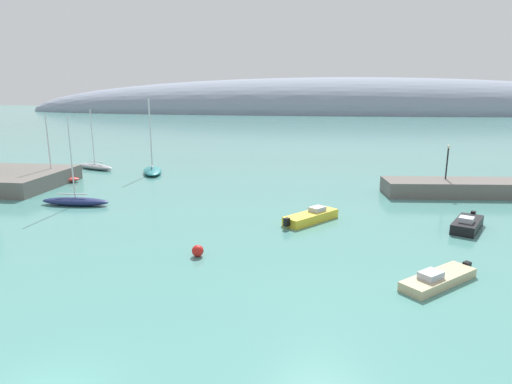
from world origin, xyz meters
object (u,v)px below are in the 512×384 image
Objects in this scene: sailboat_teal_near_shore at (152,170)px; sailboat_navy_outer_mooring at (75,201)px; sailboat_grey_end_of_line at (95,166)px; motorboat_yellow_outer at (311,217)px; harbor_lamp_post at (448,158)px; sailboat_red_mid_mooring at (52,179)px; motorboat_black_alongside_breakwater at (467,224)px; motorboat_sand_foreground at (438,279)px; mooring_buoy_red at (198,251)px.

sailboat_teal_near_shore is 1.15× the size of sailboat_navy_outer_mooring.
sailboat_grey_end_of_line is 1.61× the size of motorboat_yellow_outer.
sailboat_navy_outer_mooring is 2.33× the size of harbor_lamp_post.
harbor_lamp_post is (35.55, -7.10, 3.43)m from sailboat_teal_near_shore.
motorboat_black_alongside_breakwater is at bearing -34.98° from sailboat_red_mid_mooring.
motorboat_yellow_outer is at bearing 26.44° from sailboat_teal_near_shore.
sailboat_navy_outer_mooring is 1.03× the size of sailboat_grey_end_of_line.
sailboat_teal_near_shore is at bearing -89.10° from motorboat_sand_foreground.
sailboat_navy_outer_mooring is 1.71× the size of motorboat_sand_foreground.
sailboat_navy_outer_mooring is (8.35, -9.33, -0.02)m from sailboat_red_mid_mooring.
sailboat_navy_outer_mooring is at bearing -67.43° from sailboat_red_mid_mooring.
sailboat_red_mid_mooring is 2.22× the size of harbor_lamp_post.
sailboat_grey_end_of_line is at bearing 168.34° from harbor_lamp_post.
sailboat_navy_outer_mooring is at bearing -26.29° from sailboat_teal_near_shore.
sailboat_navy_outer_mooring is 38.37m from harbor_lamp_post.
motorboat_black_alongside_breakwater reaches higher than motorboat_sand_foreground.
motorboat_black_alongside_breakwater is (35.18, -2.94, -0.00)m from sailboat_navy_outer_mooring.
sailboat_grey_end_of_line reaches higher than harbor_lamp_post.
sailboat_red_mid_mooring reaches higher than motorboat_sand_foreground.
sailboat_red_mid_mooring is 1.57× the size of motorboat_yellow_outer.
mooring_buoy_red is (23.29, -30.46, -0.04)m from sailboat_grey_end_of_line.
motorboat_yellow_outer is (30.74, -21.39, -0.03)m from sailboat_grey_end_of_line.
sailboat_red_mid_mooring is 10.29× the size of mooring_buoy_red.
sailboat_grey_end_of_line is 50.25m from motorboat_sand_foreground.
motorboat_yellow_outer is 11.74m from mooring_buoy_red.
harbor_lamp_post is (36.94, 9.79, 3.48)m from sailboat_navy_outer_mooring.
motorboat_black_alongside_breakwater is at bearing -5.84° from sailboat_navy_outer_mooring.
sailboat_grey_end_of_line is 38.35m from mooring_buoy_red.
mooring_buoy_red is (15.30, -11.41, -0.05)m from sailboat_navy_outer_mooring.
motorboat_black_alongside_breakwater is 0.92× the size of motorboat_yellow_outer.
sailboat_teal_near_shore is 12.44× the size of mooring_buoy_red.
motorboat_black_alongside_breakwater reaches higher than mooring_buoy_red.
sailboat_red_mid_mooring is 45.42m from harbor_lamp_post.
motorboat_yellow_outer is at bearing -6.92° from sailboat_navy_outer_mooring.
motorboat_yellow_outer is at bearing -99.31° from motorboat_sand_foreground.
sailboat_navy_outer_mooring is at bearing 136.68° from sailboat_grey_end_of_line.
sailboat_red_mid_mooring is at bearing -179.43° from harbor_lamp_post.
sailboat_navy_outer_mooring is at bearing -66.77° from motorboat_sand_foreground.
sailboat_navy_outer_mooring is 19.09m from mooring_buoy_red.
harbor_lamp_post is (14.18, 12.12, 3.52)m from motorboat_yellow_outer.
sailboat_teal_near_shore is 1.19× the size of sailboat_grey_end_of_line.
mooring_buoy_red is at bearing -60.49° from sailboat_red_mid_mooring.
mooring_buoy_red is (23.65, -20.74, -0.07)m from sailboat_red_mid_mooring.
harbor_lamp_post is at bearing -159.93° from motorboat_black_alongside_breakwater.
sailboat_red_mid_mooring reaches higher than mooring_buoy_red.
sailboat_teal_near_shore reaches higher than harbor_lamp_post.
sailboat_navy_outer_mooring is at bearing 124.17° from motorboat_yellow_outer.
sailboat_grey_end_of_line reaches higher than mooring_buoy_red.
motorboat_yellow_outer is (31.11, -11.67, -0.06)m from sailboat_red_mid_mooring.
sailboat_grey_end_of_line is 46.00m from harbor_lamp_post.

